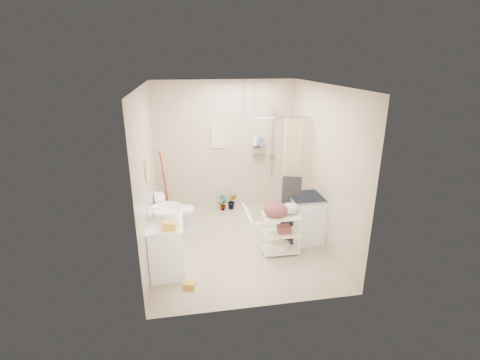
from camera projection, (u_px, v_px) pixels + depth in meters
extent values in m
plane|color=tan|center=(239.00, 244.00, 5.89)|extent=(3.20, 3.20, 0.00)
cube|color=silver|center=(239.00, 85.00, 5.03)|extent=(2.80, 3.20, 0.04)
cube|color=#C2B097|center=(225.00, 147.00, 6.95)|extent=(2.80, 0.04, 2.60)
cube|color=#C2B097|center=(262.00, 213.00, 3.97)|extent=(2.80, 0.04, 2.60)
cube|color=#C2B097|center=(147.00, 176.00, 5.24)|extent=(0.04, 3.20, 2.60)
cube|color=#C2B097|center=(323.00, 166.00, 5.68)|extent=(0.04, 3.20, 2.60)
cube|color=white|center=(167.00, 243.00, 5.11)|extent=(0.52, 0.91, 0.79)
imported|color=white|center=(167.00, 212.00, 5.00)|extent=(0.60, 0.60, 0.16)
cube|color=yellow|center=(170.00, 225.00, 4.67)|extent=(0.23, 0.20, 0.11)
cube|color=gold|center=(190.00, 284.00, 4.74)|extent=(0.27, 0.23, 0.12)
imported|color=white|center=(175.00, 212.00, 6.26)|extent=(0.74, 0.47, 0.71)
imported|color=brown|center=(223.00, 202.00, 7.13)|extent=(0.22, 0.20, 0.35)
imported|color=#965D37|center=(232.00, 201.00, 7.20)|extent=(0.22, 0.19, 0.33)
cube|color=beige|center=(218.00, 137.00, 6.84)|extent=(0.28, 0.03, 0.42)
imported|color=white|center=(255.00, 140.00, 6.94)|extent=(0.10, 0.10, 0.21)
imported|color=#3752AC|center=(261.00, 141.00, 6.93)|extent=(0.10, 0.10, 0.18)
cube|color=silver|center=(305.00, 218.00, 5.91)|extent=(0.56, 0.57, 0.80)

